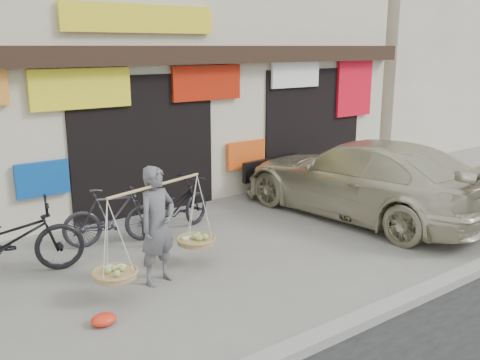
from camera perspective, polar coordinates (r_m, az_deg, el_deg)
ground at (r=8.02m, az=1.78°, el=-9.55°), size 70.00×70.00×0.00m
kerb at (r=6.71m, az=12.77°, el=-14.37°), size 70.00×0.25×0.12m
shophouse_block at (r=13.00m, az=-16.51°, el=14.56°), size 14.00×6.32×7.00m
neighbor_east at (r=22.12m, az=18.75°, el=13.33°), size 12.00×7.00×6.40m
street_vendor at (r=7.45m, az=-8.77°, el=-5.28°), size 2.04×0.97×1.66m
bike_0 at (r=8.29m, az=-23.53°, el=-5.93°), size 2.19×1.17×1.09m
bike_1 at (r=9.08m, az=-13.41°, el=-3.78°), size 1.70×0.90×0.98m
bike_2 at (r=9.43m, az=-6.91°, el=-2.92°), size 1.91×1.29×0.95m
suv at (r=10.56m, az=12.86°, el=0.18°), size 2.61×5.32×1.49m
red_bag at (r=6.74m, az=-14.34°, el=-14.23°), size 0.31×0.25×0.14m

